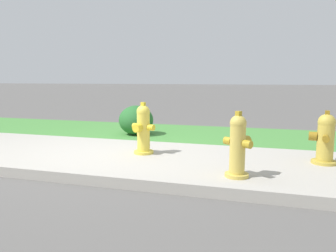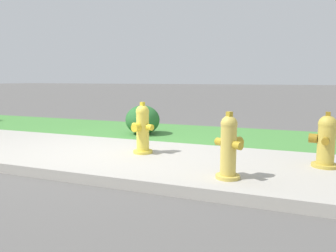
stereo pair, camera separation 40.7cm
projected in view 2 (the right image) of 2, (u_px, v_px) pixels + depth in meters
name	position (u px, v px, depth m)	size (l,w,h in m)	color
ground_plane	(102.00, 154.00, 4.95)	(120.00, 120.00, 0.00)	#5B5956
sidewalk_pavement	(102.00, 153.00, 4.95)	(18.00, 2.33, 0.01)	#ADA89E
grass_verge	(160.00, 131.00, 7.06)	(18.00, 2.22, 0.01)	#47893D
street_curb	(43.00, 171.00, 3.79)	(18.00, 0.16, 0.12)	#ADA89E
fire_hydrant_mid_block	(142.00, 129.00, 4.91)	(0.38, 0.35, 0.78)	yellow
fire_hydrant_far_end	(326.00, 141.00, 4.13)	(0.37, 0.40, 0.72)	gold
fire_hydrant_at_driveway	(229.00, 147.00, 3.65)	(0.35, 0.33, 0.77)	gold
shrub_bush_far_verge	(143.00, 120.00, 6.65)	(0.69, 0.69, 0.59)	#28662D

